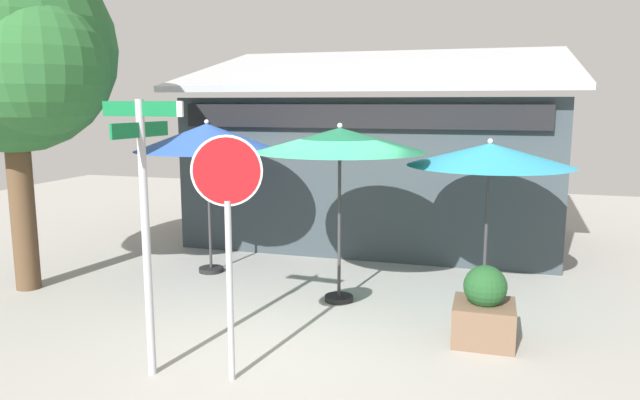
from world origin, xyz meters
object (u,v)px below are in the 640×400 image
object	(u,v)px
stop_sign	(228,213)
patio_umbrella_forest_green_center	(340,141)
patio_umbrella_teal_right	(490,156)
shade_tree	(14,54)
patio_umbrella_royal_blue_left	(207,138)
sidewalk_planter	(484,310)
street_sign_post	(145,209)

from	to	relation	value
stop_sign	patio_umbrella_forest_green_center	bearing A→B (deg)	80.58
patio_umbrella_teal_right	shade_tree	xyz separation A→B (m)	(-7.05, -1.66, 1.53)
stop_sign	shade_tree	bearing A→B (deg)	155.99
patio_umbrella_teal_right	shade_tree	bearing A→B (deg)	-166.77
stop_sign	patio_umbrella_forest_green_center	xyz separation A→B (m)	(0.48, 2.88, 0.59)
stop_sign	patio_umbrella_royal_blue_left	bearing A→B (deg)	119.65
shade_tree	sidewalk_planter	world-z (taller)	shade_tree
stop_sign	sidewalk_planter	distance (m)	3.55
street_sign_post	sidewalk_planter	size ratio (longest dim) A/B	3.04
stop_sign	shade_tree	size ratio (longest dim) A/B	0.49
sidewalk_planter	patio_umbrella_teal_right	bearing A→B (deg)	90.88
patio_umbrella_teal_right	patio_umbrella_forest_green_center	bearing A→B (deg)	-160.59
patio_umbrella_forest_green_center	street_sign_post	bearing A→B (deg)	-115.04
street_sign_post	patio_umbrella_forest_green_center	size ratio (longest dim) A/B	1.12
patio_umbrella_royal_blue_left	sidewalk_planter	world-z (taller)	patio_umbrella_royal_blue_left
stop_sign	patio_umbrella_royal_blue_left	xyz separation A→B (m)	(-2.14, 3.76, 0.54)
sidewalk_planter	stop_sign	bearing A→B (deg)	-144.84
street_sign_post	patio_umbrella_forest_green_center	world-z (taller)	street_sign_post
patio_umbrella_teal_right	sidewalk_planter	size ratio (longest dim) A/B	2.48
street_sign_post	sidewalk_planter	bearing A→B (deg)	29.03
street_sign_post	shade_tree	bearing A→B (deg)	149.23
patio_umbrella_teal_right	sidewalk_planter	world-z (taller)	patio_umbrella_teal_right
street_sign_post	shade_tree	xyz separation A→B (m)	(-3.51, 2.09, 1.87)
patio_umbrella_royal_blue_left	sidewalk_planter	size ratio (longest dim) A/B	2.72
shade_tree	patio_umbrella_teal_right	bearing A→B (deg)	13.23
street_sign_post	patio_umbrella_teal_right	bearing A→B (deg)	46.66
patio_umbrella_royal_blue_left	patio_umbrella_forest_green_center	bearing A→B (deg)	-18.64
patio_umbrella_forest_green_center	patio_umbrella_teal_right	size ratio (longest dim) A/B	1.09
patio_umbrella_teal_right	street_sign_post	bearing A→B (deg)	-133.34
shade_tree	sidewalk_planter	xyz separation A→B (m)	(7.08, -0.11, -3.34)
patio_umbrella_forest_green_center	patio_umbrella_teal_right	distance (m)	2.28
sidewalk_planter	shade_tree	bearing A→B (deg)	179.09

